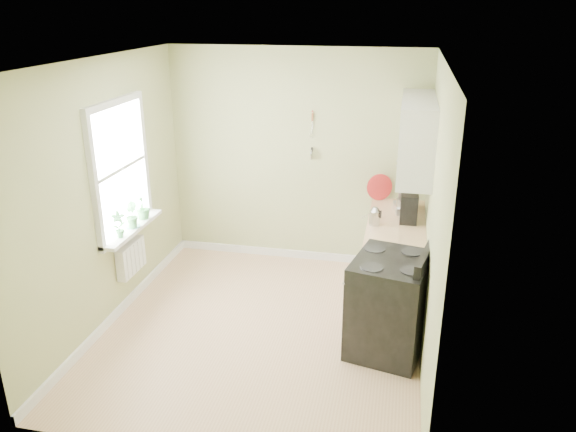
% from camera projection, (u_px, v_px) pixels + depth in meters
% --- Properties ---
extents(floor, '(3.20, 3.60, 0.02)m').
position_uv_depth(floor, '(262.00, 330.00, 5.82)').
color(floor, tan).
rests_on(floor, ground).
extents(ceiling, '(3.20, 3.60, 0.02)m').
position_uv_depth(ceiling, '(257.00, 59.00, 4.85)').
color(ceiling, white).
rests_on(ceiling, wall_back).
extents(wall_back, '(3.20, 0.02, 2.70)m').
position_uv_depth(wall_back, '(296.00, 158.00, 6.99)').
color(wall_back, '#B4B87E').
rests_on(wall_back, floor).
extents(wall_left, '(0.02, 3.60, 2.70)m').
position_uv_depth(wall_left, '(105.00, 196.00, 5.65)').
color(wall_left, '#B4B87E').
rests_on(wall_left, floor).
extents(wall_right, '(0.02, 3.60, 2.70)m').
position_uv_depth(wall_right, '(434.00, 219.00, 5.03)').
color(wall_right, '#B4B87E').
rests_on(wall_right, floor).
extents(base_cabinets, '(0.60, 1.60, 0.87)m').
position_uv_depth(base_cabinets, '(395.00, 261.00, 6.33)').
color(base_cabinets, white).
rests_on(base_cabinets, floor).
extents(countertop, '(0.64, 1.60, 0.04)m').
position_uv_depth(countertop, '(397.00, 224.00, 6.17)').
color(countertop, beige).
rests_on(countertop, base_cabinets).
extents(upper_cabinets, '(0.35, 1.40, 0.80)m').
position_uv_depth(upper_cabinets, '(417.00, 137.00, 5.89)').
color(upper_cabinets, white).
rests_on(upper_cabinets, wall_right).
extents(window, '(0.06, 1.14, 1.44)m').
position_uv_depth(window, '(120.00, 169.00, 5.85)').
color(window, white).
rests_on(window, wall_left).
extents(window_sill, '(0.18, 1.14, 0.04)m').
position_uv_depth(window_sill, '(133.00, 229.00, 6.07)').
color(window_sill, white).
rests_on(window_sill, wall_left).
extents(radiator, '(0.12, 0.50, 0.35)m').
position_uv_depth(radiator, '(131.00, 258.00, 6.15)').
color(radiator, white).
rests_on(radiator, wall_left).
extents(wall_utensils, '(0.02, 0.14, 0.58)m').
position_uv_depth(wall_utensils, '(312.00, 143.00, 6.85)').
color(wall_utensils, beige).
rests_on(wall_utensils, wall_back).
extents(stove, '(0.84, 0.91, 1.08)m').
position_uv_depth(stove, '(389.00, 304.00, 5.33)').
color(stove, black).
rests_on(stove, floor).
extents(stand_mixer, '(0.25, 0.36, 0.40)m').
position_uv_depth(stand_mixer, '(404.00, 197.00, 6.44)').
color(stand_mixer, '#B2B2B7').
rests_on(stand_mixer, countertop).
extents(kettle, '(0.20, 0.12, 0.20)m').
position_uv_depth(kettle, '(375.00, 216.00, 6.05)').
color(kettle, silver).
rests_on(kettle, countertop).
extents(coffee_maker, '(0.19, 0.21, 0.32)m').
position_uv_depth(coffee_maker, '(409.00, 209.00, 6.10)').
color(coffee_maker, black).
rests_on(coffee_maker, countertop).
extents(red_tray, '(0.32, 0.19, 0.32)m').
position_uv_depth(red_tray, '(380.00, 187.00, 6.81)').
color(red_tray, red).
rests_on(red_tray, countertop).
extents(jar, '(0.07, 0.07, 0.08)m').
position_uv_depth(jar, '(376.00, 215.00, 6.26)').
color(jar, beige).
rests_on(jar, countertop).
extents(plant_a, '(0.18, 0.17, 0.29)m').
position_uv_depth(plant_a, '(119.00, 225.00, 5.74)').
color(plant_a, '#3F8345').
rests_on(plant_a, window_sill).
extents(plant_b, '(0.20, 0.20, 0.29)m').
position_uv_depth(plant_b, '(131.00, 215.00, 5.99)').
color(plant_b, '#3F8345').
rests_on(plant_b, window_sill).
extents(plant_c, '(0.17, 0.17, 0.28)m').
position_uv_depth(plant_c, '(143.00, 207.00, 6.25)').
color(plant_c, '#3F8345').
rests_on(plant_c, window_sill).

